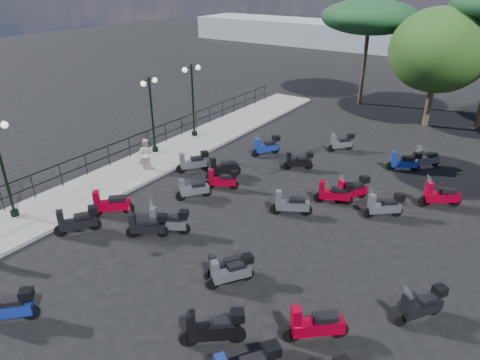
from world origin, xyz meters
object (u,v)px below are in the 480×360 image
Objects in this scene: scooter_11 at (341,143)px; scooter_21 at (384,206)px; scooter_27 at (421,306)px; scooter_28 at (440,196)px; scooter_13 at (213,329)px; scooter_26 at (314,325)px; scooter_4 at (193,162)px; pedestrian_far at (146,154)px; scooter_16 at (352,190)px; scooter_23 at (426,160)px; broadleaf_tree at (439,50)px; scooter_7 at (147,226)px; scooter_5 at (266,147)px; scooter_14 at (225,266)px; scooter_0 at (6,308)px; scooter_10 at (223,168)px; scooter_17 at (298,161)px; scooter_1 at (111,204)px; lamp_post_2 at (193,96)px; scooter_2 at (77,221)px; lamp_post_1 at (152,110)px; scooter_8 at (169,222)px; lamp_post_0 at (2,164)px; scooter_22 at (334,193)px; scooter_15 at (290,205)px; scooter_29 at (404,162)px; scooter_3 at (193,190)px; scooter_9 at (222,180)px.

scooter_21 is at bearing 164.99° from scooter_11.
scooter_28 is at bearing -48.27° from scooter_27.
scooter_13 is 1.01× the size of scooter_26.
pedestrian_far is at bearing 68.35° from scooter_4.
scooter_16 is 1.07× the size of scooter_23.
pedestrian_far is at bearing -122.86° from broadleaf_tree.
scooter_5 is at bearing -32.77° from scooter_7.
scooter_14 is 3.62m from scooter_26.
scooter_0 is 1.09× the size of scooter_11.
scooter_10 is 1.17× the size of scooter_17.
scooter_5 is at bearing 82.20° from scooter_11.
scooter_1 is at bearing 106.25° from scooter_11.
scooter_2 is (3.09, -10.57, -2.03)m from lamp_post_2.
scooter_17 is at bearing 11.89° from lamp_post_1.
lamp_post_2 is at bearing 50.75° from scooter_28.
scooter_8 is at bearing -126.27° from scooter_1.
scooter_0 is at bearing 68.81° from scooter_27.
scooter_21 is (12.19, 8.46, -1.90)m from lamp_post_0.
scooter_8 is 1.25× the size of scooter_14.
scooter_10 reaches higher than scooter_22.
scooter_13 is (7.58, -3.03, 0.04)m from scooter_1.
scooter_0 reaches higher than scooter_2.
scooter_15 is 2.18m from scooter_22.
scooter_21 is (9.19, 0.92, -0.00)m from scooter_4.
scooter_8 is 1.04× the size of scooter_29.
scooter_16 is at bearing -111.25° from scooter_3.
lamp_post_2 is at bearing -14.60° from scooter_4.
scooter_21 is 0.97× the size of scooter_23.
pedestrian_far reaches higher than scooter_29.
scooter_17 is (-1.78, 4.18, -0.02)m from scooter_15.
scooter_29 is (6.36, 16.78, -0.03)m from scooter_0.
scooter_23 is at bearing -94.10° from scooter_3.
scooter_21 is 0.19× the size of broadleaf_tree.
scooter_3 is 1.00× the size of scooter_9.
scooter_1 is at bearing 68.20° from scooter_8.
scooter_0 is at bearing 93.85° from pedestrian_far.
scooter_22 is 13.75m from broadleaf_tree.
scooter_28 is at bearing -79.38° from scooter_15.
scooter_11 is at bearing -111.48° from broadleaf_tree.
scooter_1 is 7.30m from scooter_15.
scooter_11 is 0.88× the size of scooter_26.
scooter_1 is 0.94× the size of scooter_29.
scooter_29 reaches higher than scooter_7.
scooter_14 is at bearing 160.51° from scooter_10.
pedestrian_far reaches higher than scooter_0.
scooter_7 is 0.89× the size of scooter_22.
lamp_post_0 is 8.33m from scooter_4.
lamp_post_2 reaches higher than scooter_15.
scooter_1 reaches higher than scooter_10.
scooter_5 is 6.14m from scooter_16.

